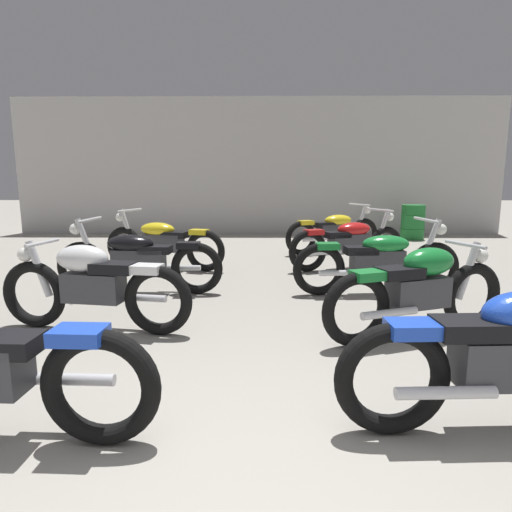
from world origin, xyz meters
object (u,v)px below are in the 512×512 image
Objects in this scene: motorcycle_right_row_1 at (419,290)px; motorcycle_right_row_3 at (349,241)px; motorcycle_left_row_2 at (138,259)px; motorcycle_right_row_4 at (334,230)px; motorcycle_right_row_0 at (508,357)px; motorcycle_left_row_3 at (163,242)px; oil_drum at (413,222)px; motorcycle_left_row_1 at (93,285)px; motorcycle_right_row_2 at (378,260)px.

motorcycle_right_row_3 is (0.00, 3.21, -0.01)m from motorcycle_right_row_1.
motorcycle_left_row_2 and motorcycle_right_row_4 have the same top height.
motorcycle_right_row_4 is at bearing 89.39° from motorcycle_right_row_0.
motorcycle_left_row_3 is 2.48× the size of oil_drum.
motorcycle_left_row_2 is 3.46m from motorcycle_right_row_3.
motorcycle_right_row_4 is at bearing 56.29° from motorcycle_left_row_1.
oil_drum is at bearing 34.24° from motorcycle_left_row_3.
motorcycle_left_row_1 is at bearing -128.86° from oil_drum.
motorcycle_left_row_1 is 0.99× the size of motorcycle_right_row_0.
motorcycle_left_row_1 is 1.04× the size of motorcycle_right_row_1.
motorcycle_right_row_4 reaches higher than oil_drum.
oil_drum is at bearing 71.39° from motorcycle_right_row_1.
motorcycle_left_row_1 is 2.31× the size of oil_drum.
motorcycle_right_row_0 is at bearing -91.64° from motorcycle_right_row_2.
motorcycle_left_row_3 is at bearing 134.29° from motorcycle_right_row_1.
motorcycle_left_row_2 reaches higher than oil_drum.
motorcycle_left_row_2 is (0.03, 1.42, -0.01)m from motorcycle_left_row_1.
motorcycle_left_row_1 is at bearing -91.30° from motorcycle_left_row_2.
oil_drum is at bearing 57.52° from motorcycle_right_row_3.
motorcycle_right_row_3 is at bearing 28.26° from motorcycle_left_row_2.
oil_drum is at bearing 74.33° from motorcycle_right_row_0.
motorcycle_left_row_3 is 4.41m from motorcycle_right_row_1.
motorcycle_right_row_3 reaches higher than motorcycle_left_row_1.
motorcycle_right_row_0 is (2.99, -3.11, 0.01)m from motorcycle_left_row_2.
motorcycle_left_row_2 is at bearing 88.70° from motorcycle_left_row_1.
motorcycle_right_row_2 reaches higher than motorcycle_right_row_1.
motorcycle_left_row_1 and motorcycle_right_row_1 have the same top height.
motorcycle_right_row_2 is at bearing 88.53° from motorcycle_right_row_1.
motorcycle_right_row_4 is (-0.02, 3.24, 0.00)m from motorcycle_right_row_2.
motorcycle_right_row_1 is at bearing -45.71° from motorcycle_left_row_3.
motorcycle_left_row_2 is 1.07× the size of motorcycle_right_row_4.
motorcycle_left_row_1 is 0.97× the size of motorcycle_right_row_4.
motorcycle_right_row_1 is at bearing 88.19° from motorcycle_right_row_0.
motorcycle_right_row_2 reaches higher than oil_drum.
motorcycle_right_row_4 is at bearing 89.78° from motorcycle_right_row_1.
motorcycle_left_row_2 reaches higher than motorcycle_left_row_1.
motorcycle_right_row_4 is at bearing 90.38° from motorcycle_right_row_2.
motorcycle_right_row_1 is at bearing -91.47° from motorcycle_right_row_2.
motorcycle_right_row_2 is at bearing -27.24° from motorcycle_left_row_3.
motorcycle_right_row_0 is 0.98× the size of motorcycle_right_row_4.
motorcycle_right_row_0 is 0.96× the size of motorcycle_right_row_3.
motorcycle_right_row_0 is at bearing -105.67° from oil_drum.
motorcycle_right_row_2 is at bearing 88.36° from motorcycle_right_row_0.
motorcycle_right_row_2 and motorcycle_right_row_4 have the same top height.
motorcycle_right_row_0 is at bearing -91.81° from motorcycle_right_row_1.
motorcycle_left_row_2 is at bearing 133.91° from motorcycle_right_row_0.
motorcycle_left_row_2 is at bearing 179.57° from motorcycle_right_row_2.
motorcycle_right_row_4 is 3.05m from oil_drum.
motorcycle_right_row_2 is (3.12, -1.61, 0.00)m from motorcycle_left_row_3.
motorcycle_right_row_1 is 4.79m from motorcycle_right_row_4.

